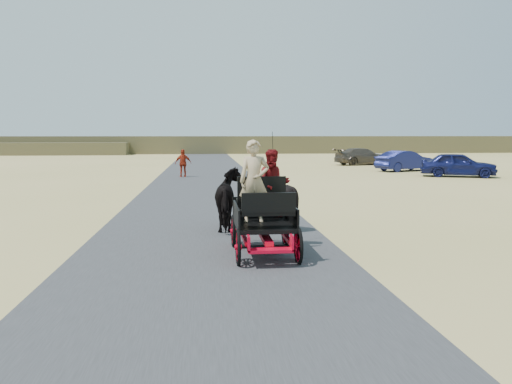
{
  "coord_description": "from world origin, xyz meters",
  "views": [
    {
      "loc": [
        -0.1,
        -9.03,
        2.63
      ],
      "look_at": [
        1.19,
        3.3,
        1.2
      ],
      "focal_mm": 35.0,
      "sensor_mm": 36.0,
      "label": 1
    }
  ],
  "objects": [
    {
      "name": "driver_man",
      "position": [
        0.99,
        1.75,
        1.62
      ],
      "size": [
        0.66,
        0.43,
        1.8
      ],
      "primitive_type": "imported",
      "color": "tan",
      "rests_on": "carriage"
    },
    {
      "name": "passenger_woman",
      "position": [
        1.49,
        2.3,
        1.51
      ],
      "size": [
        0.77,
        0.6,
        1.58
      ],
      "primitive_type": "imported",
      "color": "#660C0F",
      "rests_on": "carriage"
    },
    {
      "name": "car_c",
      "position": [
        13.66,
        33.27,
        0.72
      ],
      "size": [
        5.31,
        3.06,
        1.45
      ],
      "primitive_type": "imported",
      "rotation": [
        0.0,
        0.0,
        1.79
      ],
      "color": "brown",
      "rests_on": "ground"
    },
    {
      "name": "horse_right",
      "position": [
        1.74,
        4.7,
        0.85
      ],
      "size": [
        1.37,
        1.54,
        1.7
      ],
      "primitive_type": "imported",
      "rotation": [
        0.0,
        0.0,
        3.14
      ],
      "color": "black",
      "rests_on": "ground"
    },
    {
      "name": "car_b",
      "position": [
        14.37,
        25.74,
        0.73
      ],
      "size": [
        4.7,
        3.04,
        1.46
      ],
      "primitive_type": "imported",
      "rotation": [
        0.0,
        0.0,
        1.94
      ],
      "color": "navy",
      "rests_on": "ground"
    },
    {
      "name": "carriage",
      "position": [
        1.19,
        1.7,
        0.36
      ],
      "size": [
        1.3,
        2.4,
        0.72
      ],
      "primitive_type": null,
      "color": "black",
      "rests_on": "ground"
    },
    {
      "name": "car_a",
      "position": [
        15.7,
        20.6,
        0.77
      ],
      "size": [
        4.85,
        3.43,
        1.53
      ],
      "primitive_type": "imported",
      "rotation": [
        0.0,
        0.0,
        1.17
      ],
      "color": "navy",
      "rests_on": "ground"
    },
    {
      "name": "car_d",
      "position": [
        15.09,
        37.68,
        0.62
      ],
      "size": [
        4.59,
        2.3,
        1.25
      ],
      "primitive_type": "imported",
      "rotation": [
        0.0,
        0.0,
        1.52
      ],
      "color": "silver",
      "rests_on": "ground"
    },
    {
      "name": "pedestrian",
      "position": [
        -1.4,
        22.21,
        0.86
      ],
      "size": [
        1.05,
        0.53,
        1.73
      ],
      "primitive_type": "imported",
      "rotation": [
        0.0,
        0.0,
        3.26
      ],
      "color": "maroon",
      "rests_on": "ground"
    },
    {
      "name": "road",
      "position": [
        0.0,
        0.0,
        0.01
      ],
      "size": [
        6.0,
        140.0,
        0.01
      ],
      "primitive_type": "cube",
      "color": "#38383A",
      "rests_on": "ground"
    },
    {
      "name": "ground",
      "position": [
        0.0,
        0.0,
        0.0
      ],
      "size": [
        140.0,
        140.0,
        0.0
      ],
      "primitive_type": "plane",
      "color": "tan"
    },
    {
      "name": "horse_left",
      "position": [
        0.64,
        4.7,
        0.85
      ],
      "size": [
        0.91,
        2.01,
        1.7
      ],
      "primitive_type": "imported",
      "rotation": [
        0.0,
        0.0,
        3.14
      ],
      "color": "black",
      "rests_on": "ground"
    },
    {
      "name": "ridge_far",
      "position": [
        0.0,
        62.0,
        1.2
      ],
      "size": [
        140.0,
        6.0,
        2.4
      ],
      "primitive_type": "cube",
      "color": "brown",
      "rests_on": "ground"
    }
  ]
}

